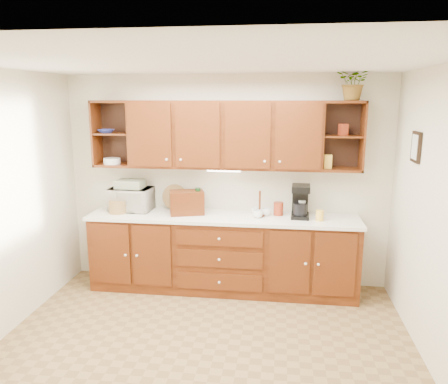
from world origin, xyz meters
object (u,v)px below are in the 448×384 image
(microwave, at_px, (131,199))
(coffee_maker, at_px, (300,202))
(potted_plant, at_px, (355,82))
(bread_box, at_px, (187,202))

(microwave, relative_size, coffee_maker, 1.33)
(coffee_maker, xyz_separation_m, potted_plant, (0.54, 0.04, 1.37))
(potted_plant, bearing_deg, coffee_maker, -175.60)
(bread_box, relative_size, potted_plant, 1.00)
(bread_box, bearing_deg, microwave, 156.57)
(bread_box, relative_size, coffee_maker, 1.04)
(microwave, height_order, bread_box, microwave)
(bread_box, bearing_deg, coffee_maker, -15.64)
(microwave, bearing_deg, potted_plant, 2.72)
(coffee_maker, height_order, potted_plant, potted_plant)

